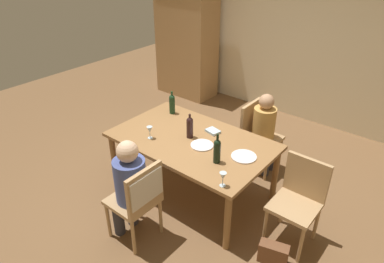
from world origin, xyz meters
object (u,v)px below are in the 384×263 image
at_px(person_man_bearded, 129,183).
at_px(wine_bottle_tall_green, 172,103).
at_px(chair_right_end, 299,196).
at_px(chair_far_right, 257,132).
at_px(chair_near, 140,195).
at_px(person_woman_host, 265,128).
at_px(wine_glass_near_left, 150,130).
at_px(wine_bottle_dark_red, 217,150).
at_px(armoire_cabinet, 187,38).
at_px(wine_bottle_short_olive, 190,127).
at_px(handbag, 273,253).
at_px(wine_glass_centre, 223,177).
at_px(dinner_plate_guest_left, 202,145).
at_px(dinner_plate_host, 244,157).
at_px(dining_table, 192,144).

xyz_separation_m(person_man_bearded, wine_bottle_tall_green, (-0.59, 1.29, 0.22)).
bearing_deg(chair_right_end, chair_far_right, -41.36).
distance_m(chair_near, chair_right_end, 1.56).
relative_size(person_woman_host, wine_glass_near_left, 7.30).
bearing_deg(wine_bottle_tall_green, wine_bottle_dark_red, -26.23).
distance_m(chair_near, person_man_bearded, 0.16).
distance_m(armoire_cabinet, wine_bottle_tall_green, 2.42).
xyz_separation_m(armoire_cabinet, person_woman_host, (2.45, -1.37, -0.46)).
distance_m(wine_bottle_short_olive, handbag, 1.59).
bearing_deg(wine_bottle_dark_red, wine_bottle_short_olive, 158.20).
relative_size(chair_far_right, wine_bottle_short_olive, 3.11).
relative_size(wine_glass_centre, dinner_plate_guest_left, 0.59).
bearing_deg(wine_glass_near_left, dinner_plate_host, 18.35).
bearing_deg(wine_bottle_dark_red, chair_right_end, 19.13).
height_order(person_man_bearded, wine_bottle_short_olive, person_man_bearded).
relative_size(wine_bottle_short_olive, handbag, 1.06).
height_order(chair_right_end, dinner_plate_host, chair_right_end).
xyz_separation_m(person_man_bearded, dinner_plate_host, (0.68, 1.00, 0.08)).
bearing_deg(wine_glass_near_left, armoire_cabinet, 122.09).
bearing_deg(armoire_cabinet, chair_far_right, -30.34).
height_order(dining_table, person_woman_host, person_woman_host).
distance_m(dining_table, wine_bottle_short_olive, 0.21).
bearing_deg(wine_glass_near_left, person_man_bearded, -61.15).
height_order(dining_table, wine_glass_centre, wine_glass_centre).
xyz_separation_m(armoire_cabinet, wine_glass_centre, (2.77, -2.79, -0.25)).
xyz_separation_m(chair_far_right, dinner_plate_guest_left, (-0.15, -0.98, 0.21)).
height_order(wine_bottle_short_olive, handbag, wine_bottle_short_olive).
bearing_deg(person_woman_host, dinner_plate_guest_left, -14.91).
bearing_deg(chair_near, person_woman_host, -9.46).
bearing_deg(wine_bottle_short_olive, wine_bottle_dark_red, -21.80).
relative_size(dinner_plate_host, dinner_plate_guest_left, 1.06).
bearing_deg(dining_table, wine_bottle_dark_red, -21.78).
relative_size(wine_bottle_dark_red, handbag, 1.18).
relative_size(person_woman_host, person_man_bearded, 0.95).
distance_m(chair_right_end, wine_bottle_tall_green, 1.96).
height_order(dining_table, wine_bottle_tall_green, wine_bottle_tall_green).
bearing_deg(chair_near, person_man_bearded, 90.00).
distance_m(wine_bottle_tall_green, wine_bottle_dark_red, 1.23).
xyz_separation_m(person_woman_host, handbag, (0.86, -1.29, -0.52)).
bearing_deg(wine_glass_near_left, dinner_plate_guest_left, 23.57).
bearing_deg(dinner_plate_host, dining_table, -174.79).
distance_m(person_man_bearded, wine_glass_centre, 0.93).
bearing_deg(person_man_bearded, wine_bottle_tall_green, 24.62).
bearing_deg(handbag, dinner_plate_guest_left, 164.54).
bearing_deg(wine_bottle_short_olive, handbag, -15.37).
relative_size(armoire_cabinet, dinner_plate_guest_left, 8.60).
height_order(dining_table, handbag, dining_table).
distance_m(person_woman_host, handbag, 1.64).
bearing_deg(handbag, chair_right_end, 90.00).
bearing_deg(wine_glass_centre, chair_near, -143.49).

